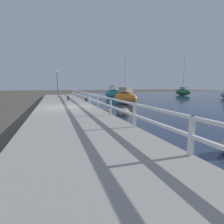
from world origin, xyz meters
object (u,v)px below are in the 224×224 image
Objects in this scene: mooring_bollard at (68,98)px; sailboat_green at (183,92)px; sailboat_teal at (114,94)px; sailboat_orange at (126,97)px; dock_lamp at (57,80)px.

mooring_bollard is 0.07× the size of sailboat_green.
sailboat_teal reaches higher than mooring_bollard.
sailboat_orange is at bearing -21.31° from mooring_bollard.
sailboat_orange is (5.68, -2.22, 0.14)m from mooring_bollard.
sailboat_green reaches higher than mooring_bollard.
sailboat_green reaches higher than sailboat_orange.
sailboat_green is (16.35, 10.68, -0.02)m from sailboat_orange.
sailboat_orange is 19.53m from sailboat_green.
mooring_bollard is 7.80m from sailboat_teal.
dock_lamp is 7.78m from sailboat_teal.
sailboat_teal is at bearing 32.07° from mooring_bollard.
sailboat_orange is 0.69× the size of sailboat_green.
sailboat_green is (22.03, 8.47, 0.12)m from mooring_bollard.
dock_lamp reaches higher than mooring_bollard.
sailboat_orange is (6.63, -6.41, -1.92)m from dock_lamp.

